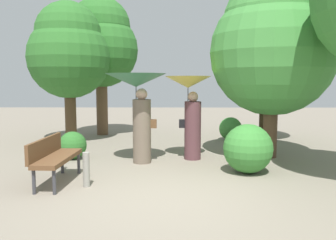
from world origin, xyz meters
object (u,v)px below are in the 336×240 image
at_px(tree_near_left, 69,50).
at_px(person_left, 138,96).
at_px(tree_near_right, 265,67).
at_px(path_marker_post, 86,170).
at_px(person_right, 190,101).
at_px(park_bench, 54,155).
at_px(tree_mid_right, 273,43).
at_px(tree_mid_left, 101,43).

bearing_deg(tree_near_left, person_left, -50.71).
relative_size(tree_near_right, path_marker_post, 6.01).
relative_size(person_right, tree_near_right, 0.54).
bearing_deg(tree_near_right, person_left, -137.63).
bearing_deg(park_bench, tree_mid_right, -61.86).
bearing_deg(tree_near_left, tree_near_right, 4.89).
height_order(tree_near_left, tree_near_right, tree_near_left).
height_order(person_right, tree_near_left, tree_near_left).
height_order(park_bench, tree_mid_right, tree_mid_right).
bearing_deg(path_marker_post, tree_near_right, 49.57).
distance_m(person_right, path_marker_post, 3.17).
relative_size(person_left, tree_near_left, 0.48).
bearing_deg(tree_mid_left, person_right, -53.68).
xyz_separation_m(tree_near_left, tree_mid_right, (5.57, -2.31, -0.05)).
bearing_deg(tree_near_right, tree_near_left, -175.11).
bearing_deg(tree_mid_left, tree_near_right, -8.82).
distance_m(tree_near_right, path_marker_post, 7.27).
distance_m(tree_near_left, path_marker_post, 5.64).
height_order(tree_near_right, tree_mid_right, tree_mid_right).
height_order(tree_mid_left, path_marker_post, tree_mid_left).
distance_m(person_right, park_bench, 3.40).
relative_size(person_left, tree_near_right, 0.55).
height_order(park_bench, tree_near_left, tree_near_left).
relative_size(person_right, park_bench, 1.31).
relative_size(park_bench, tree_near_left, 0.35).
bearing_deg(tree_mid_right, person_right, -173.53).
distance_m(tree_mid_left, tree_mid_right, 6.11).
xyz_separation_m(person_left, path_marker_post, (-0.75, -1.86, -1.22)).
distance_m(tree_near_left, tree_near_right, 6.21).
xyz_separation_m(tree_near_right, tree_mid_left, (-5.45, 0.85, 0.85)).
bearing_deg(person_right, park_bench, 127.83).
bearing_deg(person_left, tree_near_right, -47.62).
height_order(person_left, tree_mid_left, tree_mid_left).
relative_size(tree_near_left, path_marker_post, 6.95).
bearing_deg(tree_mid_right, person_left, -169.10).
height_order(tree_near_right, path_marker_post, tree_near_right).
bearing_deg(tree_mid_right, tree_near_left, 157.51).
xyz_separation_m(person_left, person_right, (1.20, 0.39, -0.14)).
distance_m(person_left, tree_mid_left, 4.90).
height_order(park_bench, tree_near_right, tree_near_right).
height_order(person_right, path_marker_post, person_right).
xyz_separation_m(tree_near_right, tree_mid_right, (-0.60, -2.83, 0.43)).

